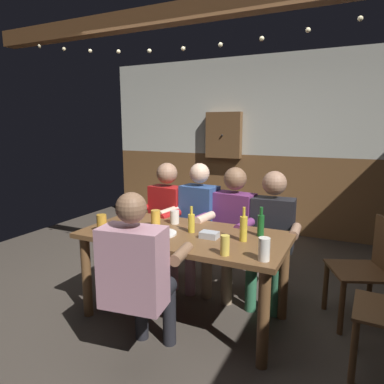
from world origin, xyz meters
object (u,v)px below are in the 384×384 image
(pint_glass_4, at_px, (225,245))
(wall_dart_cabinet, at_px, (224,135))
(dining_table, at_px, (184,246))
(person_3, at_px, (271,230))
(pint_glass_2, at_px, (156,219))
(pint_glass_3, at_px, (130,211))
(person_0, at_px, (163,215))
(pint_glass_0, at_px, (175,217))
(plate_0, at_px, (160,233))
(bottle_2, at_px, (191,222))
(chair_empty_near_left, at_px, (370,268))
(pint_glass_1, at_px, (102,224))
(person_1, at_px, (196,219))
(person_2, at_px, (231,224))
(bottle_1, at_px, (244,228))
(bottle_0, at_px, (261,224))
(condiment_caddy, at_px, (209,235))
(pint_glass_5, at_px, (264,249))
(person_4, at_px, (138,271))

(pint_glass_4, xyz_separation_m, wall_dart_cabinet, (-1.14, 2.99, 0.66))
(dining_table, relative_size, person_3, 1.39)
(pint_glass_2, bearing_deg, pint_glass_3, 153.73)
(person_0, relative_size, pint_glass_0, 10.26)
(person_0, relative_size, plate_0, 4.60)
(dining_table, relative_size, bottle_2, 7.66)
(person_0, height_order, pint_glass_2, person_0)
(chair_empty_near_left, height_order, pint_glass_1, pint_glass_1)
(bottle_2, distance_m, wall_dart_cabinet, 2.79)
(plate_0, relative_size, pint_glass_2, 1.76)
(person_1, distance_m, pint_glass_0, 0.46)
(person_2, xyz_separation_m, plate_0, (-0.34, -0.77, 0.08))
(person_3, xyz_separation_m, bottle_1, (-0.07, -0.63, 0.18))
(dining_table, bearing_deg, chair_empty_near_left, 22.54)
(person_2, relative_size, bottle_0, 5.15)
(person_0, distance_m, wall_dart_cabinet, 2.17)
(dining_table, xyz_separation_m, pint_glass_4, (0.48, -0.32, 0.18))
(condiment_caddy, bearing_deg, bottle_2, 159.06)
(plate_0, relative_size, pint_glass_1, 1.78)
(bottle_2, bearing_deg, plate_0, -142.35)
(person_1, relative_size, pint_glass_2, 8.19)
(plate_0, height_order, pint_glass_2, pint_glass_2)
(bottle_0, bearing_deg, bottle_1, -116.68)
(chair_empty_near_left, relative_size, plate_0, 3.29)
(pint_glass_3, distance_m, pint_glass_4, 1.31)
(pint_glass_3, height_order, pint_glass_4, pint_glass_4)
(chair_empty_near_left, bearing_deg, pint_glass_4, 111.92)
(dining_table, relative_size, person_1, 1.35)
(wall_dart_cabinet, bearing_deg, pint_glass_4, -69.17)
(person_2, bearing_deg, bottle_1, 125.10)
(pint_glass_1, distance_m, pint_glass_4, 1.09)
(person_3, height_order, pint_glass_3, person_3)
(dining_table, bearing_deg, person_0, 131.71)
(chair_empty_near_left, distance_m, bottle_1, 1.13)
(person_1, distance_m, pint_glass_2, 0.64)
(pint_glass_5, bearing_deg, person_2, 120.35)
(bottle_2, xyz_separation_m, wall_dart_cabinet, (-0.71, 2.62, 0.64))
(pint_glass_1, height_order, pint_glass_4, pint_glass_1)
(bottle_0, distance_m, pint_glass_1, 1.29)
(person_3, relative_size, bottle_2, 5.51)
(dining_table, distance_m, chair_empty_near_left, 1.52)
(bottle_2, distance_m, pint_glass_3, 0.78)
(person_1, bearing_deg, dining_table, 113.60)
(bottle_0, bearing_deg, pint_glass_3, 177.62)
(person_0, bearing_deg, pint_glass_4, 145.32)
(person_4, relative_size, pint_glass_1, 8.05)
(person_2, xyz_separation_m, chair_empty_near_left, (1.22, -0.07, -0.20))
(person_0, distance_m, pint_glass_4, 1.44)
(pint_glass_4, bearing_deg, plate_0, 162.00)
(bottle_2, height_order, pint_glass_0, bottle_2)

